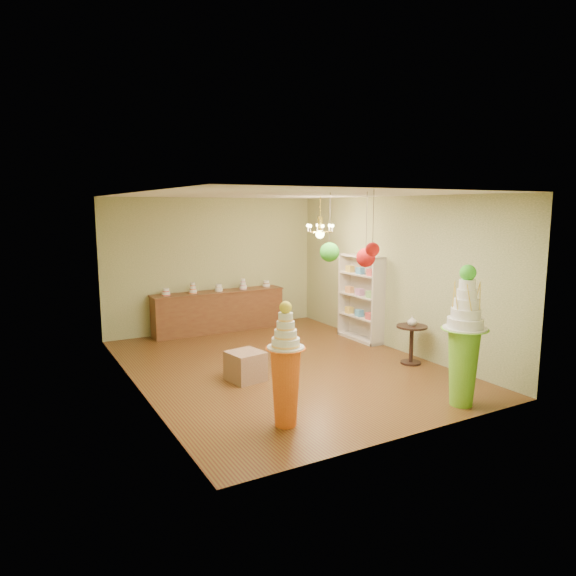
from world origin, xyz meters
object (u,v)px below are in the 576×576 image
sideboard (219,310)px  round_table (411,339)px  pedestal_green (464,348)px  pedestal_orange (286,376)px

sideboard → round_table: 4.51m
sideboard → round_table: size_ratio=4.21×
round_table → sideboard: bearing=117.8°
pedestal_green → sideboard: (-1.37, 5.82, -0.35)m
pedestal_orange → sideboard: size_ratio=0.54×
pedestal_orange → sideboard: 5.33m
pedestal_green → sideboard: size_ratio=0.66×
pedestal_orange → round_table: size_ratio=2.26×
pedestal_orange → pedestal_green: bearing=-13.8°
pedestal_green → pedestal_orange: size_ratio=1.23×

